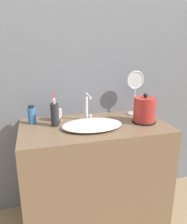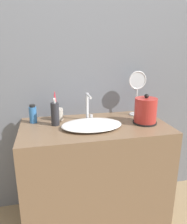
{
  "view_description": "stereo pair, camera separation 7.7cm",
  "coord_description": "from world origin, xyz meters",
  "px_view_note": "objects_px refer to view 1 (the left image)",
  "views": [
    {
      "loc": [
        -0.4,
        -1.16,
        1.36
      ],
      "look_at": [
        -0.01,
        0.28,
        0.91
      ],
      "focal_mm": 35.0,
      "sensor_mm": 36.0,
      "label": 1
    },
    {
      "loc": [
        -0.33,
        -1.18,
        1.36
      ],
      "look_at": [
        -0.01,
        0.28,
        0.91
      ],
      "focal_mm": 35.0,
      "sensor_mm": 36.0,
      "label": 2
    }
  ],
  "objects_px": {
    "electric_kettle": "(144,111)",
    "toothbrush_cup": "(57,114)",
    "lotion_bottle": "(55,115)",
    "shampoo_bottle": "(32,115)",
    "vanity_mirror": "(135,89)",
    "faucet": "(88,106)"
  },
  "relations": [
    {
      "from": "faucet",
      "to": "shampoo_bottle",
      "type": "height_order",
      "value": "faucet"
    },
    {
      "from": "lotion_bottle",
      "to": "electric_kettle",
      "type": "bearing_deg",
      "value": -8.7
    },
    {
      "from": "electric_kettle",
      "to": "toothbrush_cup",
      "type": "bearing_deg",
      "value": 160.81
    },
    {
      "from": "shampoo_bottle",
      "to": "toothbrush_cup",
      "type": "bearing_deg",
      "value": 8.69
    },
    {
      "from": "electric_kettle",
      "to": "faucet",
      "type": "bearing_deg",
      "value": 159.74
    },
    {
      "from": "toothbrush_cup",
      "to": "lotion_bottle",
      "type": "height_order",
      "value": "toothbrush_cup"
    },
    {
      "from": "faucet",
      "to": "vanity_mirror",
      "type": "height_order",
      "value": "vanity_mirror"
    },
    {
      "from": "toothbrush_cup",
      "to": "electric_kettle",
      "type": "bearing_deg",
      "value": -19.19
    },
    {
      "from": "electric_kettle",
      "to": "toothbrush_cup",
      "type": "relative_size",
      "value": 1.0
    },
    {
      "from": "faucet",
      "to": "lotion_bottle",
      "type": "relative_size",
      "value": 1.06
    },
    {
      "from": "faucet",
      "to": "electric_kettle",
      "type": "xyz_separation_m",
      "value": [
        0.4,
        -0.15,
        -0.03
      ]
    },
    {
      "from": "toothbrush_cup",
      "to": "shampoo_bottle",
      "type": "height_order",
      "value": "toothbrush_cup"
    },
    {
      "from": "toothbrush_cup",
      "to": "lotion_bottle",
      "type": "distance_m",
      "value": 0.13
    },
    {
      "from": "faucet",
      "to": "toothbrush_cup",
      "type": "relative_size",
      "value": 0.96
    },
    {
      "from": "electric_kettle",
      "to": "shampoo_bottle",
      "type": "distance_m",
      "value": 0.83
    },
    {
      "from": "toothbrush_cup",
      "to": "shampoo_bottle",
      "type": "bearing_deg",
      "value": -171.31
    },
    {
      "from": "shampoo_bottle",
      "to": "vanity_mirror",
      "type": "bearing_deg",
      "value": 1.14
    },
    {
      "from": "lotion_bottle",
      "to": "toothbrush_cup",
      "type": "bearing_deg",
      "value": 78.34
    },
    {
      "from": "faucet",
      "to": "lotion_bottle",
      "type": "distance_m",
      "value": 0.26
    },
    {
      "from": "faucet",
      "to": "vanity_mirror",
      "type": "relative_size",
      "value": 0.59
    },
    {
      "from": "shampoo_bottle",
      "to": "electric_kettle",
      "type": "bearing_deg",
      "value": -13.21
    },
    {
      "from": "electric_kettle",
      "to": "toothbrush_cup",
      "type": "xyz_separation_m",
      "value": [
        -0.63,
        0.22,
        -0.04
      ]
    }
  ]
}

